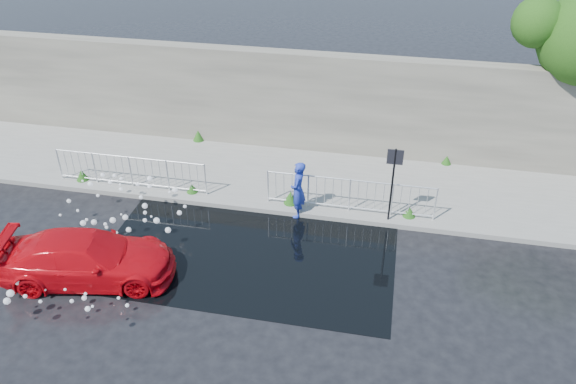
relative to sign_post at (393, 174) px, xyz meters
The scene contains 12 objects.
ground 5.50m from the sign_post, 143.57° to the right, with size 90.00×90.00×0.00m, color black.
pavement 4.90m from the sign_post, 155.66° to the left, with size 30.00×4.00×0.15m, color slate.
curb 4.51m from the sign_post, behind, with size 30.00×0.25×0.16m, color slate.
retaining_wall 5.87m from the sign_post, 135.69° to the left, with size 30.00×0.60×3.50m, color #575249.
puddle 4.59m from the sign_post, 150.42° to the right, with size 8.00×5.00×0.01m, color black.
sign_post is the anchor object (origin of this frame).
railing_left 8.26m from the sign_post, behind, with size 5.05×0.05×1.10m.
railing_right 1.57m from the sign_post, 168.23° to the left, with size 5.05×0.05×1.10m.
weeds 4.96m from the sign_post, 162.44° to the left, with size 12.17×3.93×0.42m.
water_spray 8.08m from the sign_post, 159.46° to the right, with size 3.64×5.72×1.01m.
red_car 8.50m from the sign_post, 151.90° to the right, with size 1.78×4.38×1.27m, color red.
person 2.82m from the sign_post, behind, with size 0.66×0.43×1.81m, color #2034A4.
Camera 1 is at (4.01, -10.81, 9.69)m, focal length 35.00 mm.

